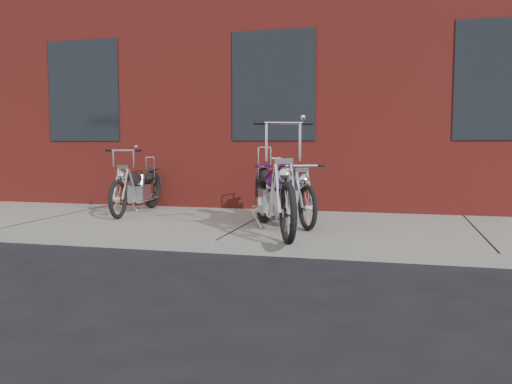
# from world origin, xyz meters

# --- Properties ---
(ground) EXTENTS (120.00, 120.00, 0.00)m
(ground) POSITION_xyz_m (0.00, 0.00, 0.00)
(ground) COLOR black
(ground) RESTS_ON ground
(sidewalk) EXTENTS (22.00, 3.00, 0.15)m
(sidewalk) POSITION_xyz_m (0.00, 1.50, 0.07)
(sidewalk) COLOR slate
(sidewalk) RESTS_ON ground
(building_brick) EXTENTS (22.00, 10.00, 8.00)m
(building_brick) POSITION_xyz_m (0.00, 8.00, 4.00)
(building_brick) COLOR maroon
(building_brick) RESTS_ON ground
(chopper_purple) EXTENTS (1.03, 2.27, 1.35)m
(chopper_purple) POSITION_xyz_m (0.50, 0.80, 0.59)
(chopper_purple) COLOR black
(chopper_purple) RESTS_ON sidewalk
(chopper_blue) EXTENTS (1.09, 1.81, 0.88)m
(chopper_blue) POSITION_xyz_m (0.52, 1.63, 0.52)
(chopper_blue) COLOR black
(chopper_blue) RESTS_ON sidewalk
(chopper_third) EXTENTS (0.49, 2.01, 1.02)m
(chopper_third) POSITION_xyz_m (-2.01, 2.09, 0.51)
(chopper_third) COLOR black
(chopper_third) RESTS_ON sidewalk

